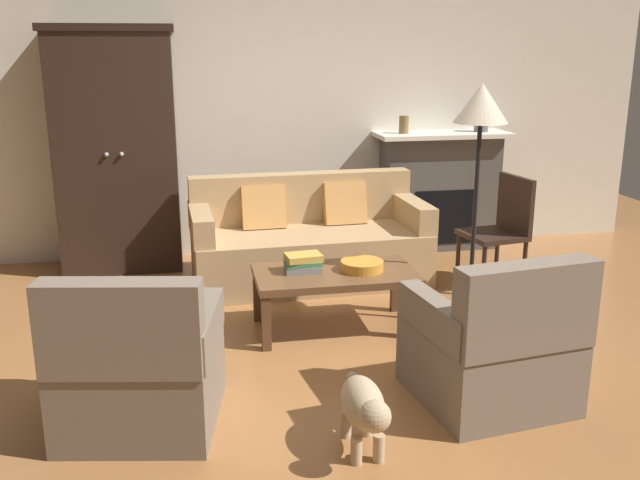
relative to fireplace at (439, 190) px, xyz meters
The scene contains 15 objects.
ground_plane 2.83m from the fireplace, 124.00° to the right, with size 9.60×9.60×0.00m, color #9E6638.
back_wall 1.78m from the fireplace, behind, with size 7.20×0.10×2.80m, color silver.
fireplace is the anchor object (origin of this frame).
armoire 2.99m from the fireplace, behind, with size 1.06×0.57×2.07m.
couch 1.61m from the fireplace, 152.26° to the right, with size 1.95×0.92×0.86m.
coffee_table 2.32m from the fireplace, 127.67° to the right, with size 1.10×0.60×0.42m.
fruit_bowl 2.21m from the fireplace, 123.75° to the right, with size 0.29×0.29×0.07m, color orange.
book_stack 2.42m from the fireplace, 132.40° to the right, with size 0.26×0.19×0.12m.
mantel_vase_bronze 0.74m from the fireplace, behind, with size 0.09×0.09×0.16m, color olive.
mantel_vase_slate 0.76m from the fireplace, ahead, with size 0.13×0.13×0.21m, color #565B66.
armchair_near_left 3.96m from the fireplace, 132.51° to the right, with size 0.89×0.90×0.88m.
armchair_near_right 3.12m from the fireplace, 104.56° to the right, with size 0.87×0.87×0.88m.
side_chair_wooden 1.17m from the fireplace, 84.48° to the right, with size 0.51×0.51×0.90m.
floor_lamp 2.15m from the fireplace, 103.46° to the right, with size 0.36×0.36×1.68m.
dog 3.75m from the fireplace, 115.41° to the right, with size 0.21×0.57×0.39m.
Camera 1 is at (-0.84, -4.03, 1.92)m, focal length 39.76 mm.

